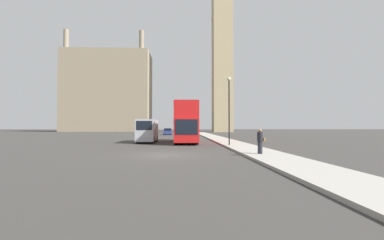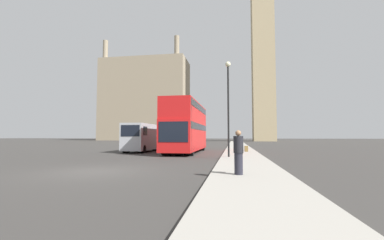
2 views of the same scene
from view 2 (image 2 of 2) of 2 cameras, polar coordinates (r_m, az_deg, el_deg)
ground_plane at (r=11.92m, az=-20.65°, el=-10.62°), size 300.00×300.00×0.00m
sidewalk_strip at (r=10.38m, az=12.55°, el=-11.43°), size 2.85×120.00×0.15m
clock_tower at (r=86.60m, az=15.32°, el=20.61°), size 6.88×7.05×71.92m
building_block_distant at (r=96.08m, az=-10.29°, el=4.34°), size 30.74×14.18×35.67m
red_double_decker_bus at (r=23.60m, az=-1.23°, el=-1.21°), size 2.51×10.45×4.46m
white_van at (r=25.13m, az=-11.17°, el=-3.72°), size 2.01×5.67×2.66m
pedestrian at (r=9.31m, az=10.35°, el=-7.07°), size 0.51×0.35×1.57m
street_lamp at (r=17.27m, az=8.05°, el=5.59°), size 0.36×0.36×6.34m
parked_sedan at (r=51.72m, az=0.53°, el=-4.54°), size 1.81×4.40×1.44m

